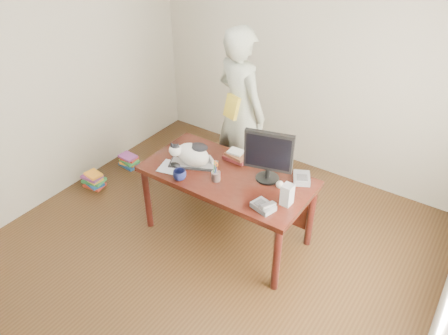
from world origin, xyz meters
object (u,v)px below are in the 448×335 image
monitor (269,154)px  person (240,111)px  keyboard (193,164)px  book_pile_b (129,161)px  pen_cup (216,175)px  desk (232,183)px  mouse (175,165)px  book_pile_a (94,180)px  book_stack (237,156)px  speaker (287,195)px  baseball (280,185)px  coffee_mug (180,175)px  cat (191,154)px  calculator (302,178)px  phone (264,206)px

monitor → person: 1.06m
keyboard → book_pile_b: size_ratio=1.88×
keyboard → pen_cup: (0.32, -0.08, 0.04)m
desk → mouse: size_ratio=12.81×
pen_cup → mouse: pen_cup is taller
keyboard → book_pile_a: (-1.40, -0.14, -0.68)m
monitor → book_stack: bearing=146.1°
keyboard → book_stack: 0.43m
desk → speaker: speaker is taller
keyboard → book_pile_a: keyboard is taller
baseball → speaker: bearing=-47.3°
monitor → baseball: 0.29m
monitor → speaker: monitor is taller
coffee_mug → desk: bearing=52.0°
book_pile_a → coffee_mug: bearing=-4.6°
cat → baseball: cat is taller
calculator → book_pile_b: bearing=150.5°
cat → mouse: cat is taller
pen_cup → book_pile_b: bearing=163.8°
person → keyboard: bearing=111.0°
cat → monitor: bearing=-9.8°
mouse → speaker: bearing=-10.1°
speaker → baseball: bearing=134.8°
coffee_mug → book_pile_a: 1.61m
book_pile_a → book_pile_b: bearing=86.9°
monitor → person: size_ratio=0.27×
keyboard → book_pile_b: bearing=138.4°
speaker → person: person is taller
monitor → coffee_mug: (-0.66, -0.44, -0.23)m
speaker → book_stack: speaker is taller
mouse → speaker: speaker is taller
mouse → pen_cup: bearing=-9.5°
desk → cat: bearing=-158.0°
mouse → speaker: (1.13, 0.10, 0.07)m
baseball → book_stack: 0.60m
keyboard → book_stack: book_stack is taller
phone → person: 1.46m
pen_cup → person: 1.07m
phone → book_pile_b: bearing=-179.6°
cat → book_pile_a: bearing=160.5°
baseball → mouse: bearing=-164.6°
pen_cup → cat: bearing=167.7°
cat → speaker: (1.02, -0.02, -0.03)m
cat → person: person is taller
desk → book_pile_a: bearing=-171.0°
pen_cup → book_pile_b: size_ratio=0.81×
desk → book_pile_a: size_ratio=5.92×
keyboard → phone: 0.91m
calculator → keyboard: bearing=171.9°
phone → person: bearing=145.6°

